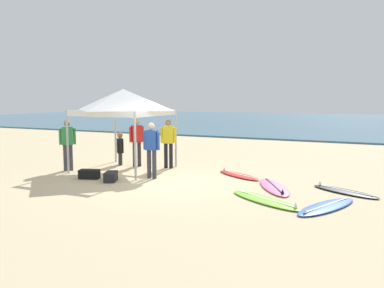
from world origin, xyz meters
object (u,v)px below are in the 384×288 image
Objects in this scene: surfboard_black at (344,191)px; person_black at (120,147)px; person_blue at (152,146)px; person_red at (137,139)px; surfboard_red at (238,175)px; gear_bag_near_tent at (111,177)px; canopy_tent at (123,100)px; surfboard_blue at (326,206)px; surfboard_pink at (274,187)px; person_yellow at (168,140)px; surfboard_lime at (266,200)px; gear_bag_by_pole at (89,174)px; person_green at (68,142)px.

person_black is at bearing 171.85° from surfboard_black.
person_red is at bearing 134.37° from person_blue.
person_black is at bearing 177.65° from surfboard_red.
canopy_tent is at bearing 112.72° from gear_bag_near_tent.
canopy_tent is 1.61× the size of person_red.
surfboard_blue is at bearing -97.39° from surfboard_black.
surfboard_pink is 4.51m from person_yellow.
surfboard_lime is 2.39m from surfboard_black.
gear_bag_by_pole reaches higher than surfboard_blue.
gear_bag_near_tent reaches higher than surfboard_pink.
surfboard_blue is at bearing 1.09° from surfboard_lime.
gear_bag_by_pole is at bearing -115.90° from person_yellow.
surfboard_black is at bearing -8.70° from person_red.
surfboard_red is (-1.43, 1.20, 0.00)m from surfboard_pink.
canopy_tent is 2.06m from person_yellow.
surfboard_pink is 1.34× the size of person_yellow.
person_green is 1.00× the size of person_yellow.
surfboard_blue is 5.52m from person_blue.
surfboard_red is at bearing -2.26° from person_red.
canopy_tent reaches higher than person_blue.
canopy_tent is at bearing 30.40° from person_green.
gear_bag_near_tent is (-0.88, -0.89, -0.85)m from person_blue.
surfboard_black is 7.36m from gear_bag_by_pole.
surfboard_black is 3.19× the size of gear_bag_by_pole.
surfboard_blue is 1.33× the size of person_green.
canopy_tent is at bearing 158.92° from surfboard_lime.
person_black is (0.92, 1.71, -0.33)m from person_green.
person_black is at bearing 119.78° from gear_bag_near_tent.
surfboard_black is 5.63m from person_blue.
surfboard_red is at bearing 139.98° from surfboard_pink.
gear_bag_by_pole is at bearing -75.82° from person_black.
person_blue reaches higher than surfboard_blue.
surfboard_blue is at bearing -27.86° from person_yellow.
surfboard_red is (-3.01, 2.68, 0.00)m from surfboard_blue.
surfboard_black is at bearing 12.61° from gear_bag_near_tent.
gear_bag_near_tent is (-4.60, -1.16, 0.10)m from surfboard_pink.
surfboard_pink is 1.34× the size of person_red.
gear_bag_by_pole is at bearing 177.77° from gear_bag_near_tent.
surfboard_blue is 6.52m from person_yellow.
surfboard_lime is 1.19× the size of surfboard_black.
person_green reaches higher than gear_bag_by_pole.
person_blue is 2.09m from gear_bag_by_pole.
surfboard_black is 7.97m from person_black.
person_black reaches higher than surfboard_pink.
person_black is 2.00× the size of gear_bag_by_pole.
person_green reaches higher than surfboard_blue.
person_blue is 1.51m from gear_bag_near_tent.
person_black is (-0.75, 0.04, -0.33)m from person_red.
surfboard_blue and surfboard_lime have the same top height.
person_blue is 1.85m from person_yellow.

